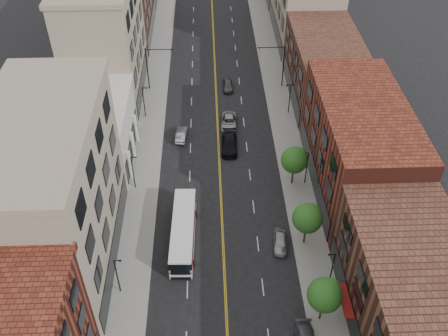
{
  "coord_description": "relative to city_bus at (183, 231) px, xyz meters",
  "views": [
    {
      "loc": [
        -1.29,
        -23.52,
        44.13
      ],
      "look_at": [
        0.38,
        21.71,
        5.0
      ],
      "focal_mm": 40.0,
      "sensor_mm": 36.0,
      "label": 1
    }
  ],
  "objects": [
    {
      "name": "bldg_r_mid",
      "position": [
        21.51,
        9.19,
        4.31
      ],
      "size": [
        10.0,
        22.0,
        12.0
      ],
      "primitive_type": "cube",
      "color": "#582017",
      "rests_on": "ground"
    },
    {
      "name": "lamp_l_1",
      "position": [
        -6.44,
        -6.81,
        1.28
      ],
      "size": [
        0.81,
        0.55,
        5.05
      ],
      "color": "black",
      "rests_on": "sidewalk_left"
    },
    {
      "name": "lamp_r_3",
      "position": [
        15.46,
        25.19,
        1.28
      ],
      "size": [
        0.81,
        0.55,
        5.05
      ],
      "color": "black",
      "rests_on": "sidewalk_right"
    },
    {
      "name": "car_lane_behind",
      "position": [
        -0.82,
        19.54,
        -1.02
      ],
      "size": [
        1.75,
        4.16,
        1.34
      ],
      "primitive_type": "imported",
      "rotation": [
        0.0,
        0.0,
        3.06
      ],
      "color": "#515257",
      "rests_on": "ground"
    },
    {
      "name": "bldg_l_white",
      "position": [
        -12.49,
        16.19,
        2.31
      ],
      "size": [
        10.0,
        14.0,
        8.0
      ],
      "primitive_type": "cube",
      "color": "silver",
      "rests_on": "ground"
    },
    {
      "name": "signal_mast_right",
      "position": [
        14.78,
        33.19,
        2.96
      ],
      "size": [
        4.49,
        0.18,
        7.2
      ],
      "color": "black",
      "rests_on": "sidewalk_right"
    },
    {
      "name": "tree_r_1",
      "position": [
        13.9,
        -10.73,
        2.44
      ],
      "size": [
        3.4,
        3.4,
        5.59
      ],
      "color": "black",
      "rests_on": "sidewalk_right"
    },
    {
      "name": "bldg_l_tanoffice",
      "position": [
        -12.49,
        -1.81,
        7.31
      ],
      "size": [
        10.0,
        22.0,
        18.0
      ],
      "primitive_type": "cube",
      "color": "gray",
      "rests_on": "ground"
    },
    {
      "name": "lamp_l_3",
      "position": [
        -6.44,
        25.19,
        1.28
      ],
      "size": [
        0.81,
        0.55,
        5.05
      ],
      "color": "black",
      "rests_on": "sidewalk_left"
    },
    {
      "name": "lamp_l_2",
      "position": [
        -6.44,
        9.19,
        1.28
      ],
      "size": [
        0.81,
        0.55,
        5.05
      ],
      "color": "black",
      "rests_on": "sidewalk_left"
    },
    {
      "name": "city_bus",
      "position": [
        0.0,
        0.0,
        0.0
      ],
      "size": [
        3.0,
        11.39,
        2.91
      ],
      "rotation": [
        0.0,
        0.0,
        -0.03
      ],
      "color": "silver",
      "rests_on": "ground"
    },
    {
      "name": "sidewalk_right",
      "position": [
        14.51,
        20.19,
        -1.62
      ],
      "size": [
        4.0,
        110.0,
        0.15
      ],
      "primitive_type": "cube",
      "color": "gray",
      "rests_on": "ground"
    },
    {
      "name": "lamp_r_2",
      "position": [
        15.46,
        9.19,
        1.28
      ],
      "size": [
        0.81,
        0.55,
        5.05
      ],
      "color": "black",
      "rests_on": "sidewalk_right"
    },
    {
      "name": "bldg_r_near",
      "position": [
        21.51,
        -14.81,
        3.31
      ],
      "size": [
        10.0,
        26.0,
        10.0
      ],
      "primitive_type": "cube",
      "color": "#522D21",
      "rests_on": "ground"
    },
    {
      "name": "signal_mast_left",
      "position": [
        -5.75,
        33.19,
        2.96
      ],
      "size": [
        4.49,
        0.18,
        7.2
      ],
      "color": "black",
      "rests_on": "sidewalk_left"
    },
    {
      "name": "bldg_r_far_b",
      "position": [
        21.51,
        51.19,
        5.31
      ],
      "size": [
        10.0,
        22.0,
        14.0
      ],
      "primitive_type": "cube",
      "color": "gray",
      "rests_on": "ground"
    },
    {
      "name": "lamp_r_1",
      "position": [
        15.46,
        -6.81,
        1.28
      ],
      "size": [
        0.81,
        0.55,
        5.05
      ],
      "color": "black",
      "rests_on": "sidewalk_right"
    },
    {
      "name": "bldg_r_far_a",
      "position": [
        21.51,
        30.19,
        3.31
      ],
      "size": [
        10.0,
        20.0,
        10.0
      ],
      "primitive_type": "cube",
      "color": "#522D21",
      "rests_on": "ground"
    },
    {
      "name": "car_lane_b",
      "position": [
        6.21,
        22.45,
        -0.99
      ],
      "size": [
        2.63,
        5.16,
        1.4
      ],
      "primitive_type": "imported",
      "rotation": [
        0.0,
        0.0,
        -0.06
      ],
      "color": "#98999F",
      "rests_on": "ground"
    },
    {
      "name": "tree_r_2",
      "position": [
        13.9,
        -0.73,
        2.44
      ],
      "size": [
        3.4,
        3.4,
        5.59
      ],
      "color": "black",
      "rests_on": "sidewalk_right"
    },
    {
      "name": "car_lane_c",
      "position": [
        6.51,
        32.74,
        -1.02
      ],
      "size": [
        1.62,
        3.93,
        1.33
      ],
      "primitive_type": "imported",
      "rotation": [
        0.0,
        0.0,
        0.01
      ],
      "color": "#46464B",
      "rests_on": "ground"
    },
    {
      "name": "car_parked_far",
      "position": [
        11.0,
        -1.17,
        -1.03
      ],
      "size": [
        1.93,
        4.0,
        1.32
      ],
      "primitive_type": "imported",
      "rotation": [
        0.0,
        0.0,
        -0.1
      ],
      "color": "#989A9F",
      "rests_on": "ground"
    },
    {
      "name": "car_lane_a",
      "position": [
        6.01,
        16.95,
        -0.89
      ],
      "size": [
        2.45,
        5.58,
        1.6
      ],
      "primitive_type": "imported",
      "rotation": [
        0.0,
        0.0,
        -0.04
      ],
      "color": "black",
      "rests_on": "ground"
    },
    {
      "name": "tree_r_3",
      "position": [
        13.9,
        9.27,
        2.44
      ],
      "size": [
        3.4,
        3.4,
        5.59
      ],
      "color": "black",
      "rests_on": "sidewalk_right"
    },
    {
      "name": "sidewalk_left",
      "position": [
        -5.49,
        20.19,
        -1.62
      ],
      "size": [
        4.0,
        110.0,
        0.15
      ],
      "primitive_type": "cube",
      "color": "gray",
      "rests_on": "ground"
    },
    {
      "name": "bldg_l_far_a",
      "position": [
        -12.49,
        33.19,
        7.31
      ],
      "size": [
        10.0,
        20.0,
        18.0
      ],
      "primitive_type": "cube",
      "color": "gray",
      "rests_on": "ground"
    }
  ]
}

